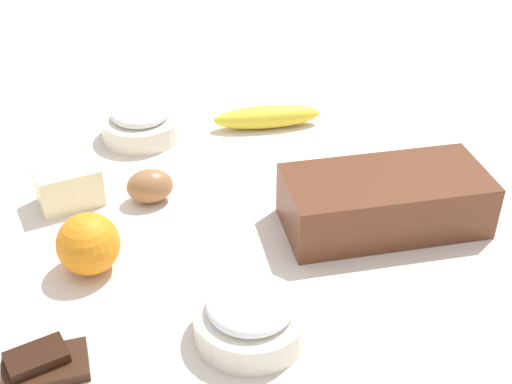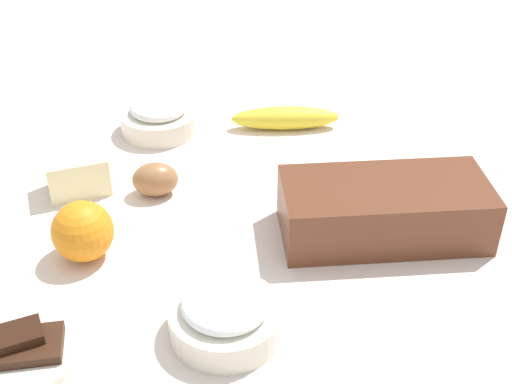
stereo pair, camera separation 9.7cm
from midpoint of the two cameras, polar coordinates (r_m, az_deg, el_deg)
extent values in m
cube|color=beige|center=(0.99, 2.78, -2.49)|extent=(2.40, 2.40, 0.02)
cube|color=brown|center=(0.96, 13.55, -1.55)|extent=(0.29, 0.15, 0.08)
cube|color=black|center=(0.95, 13.58, -1.35)|extent=(0.28, 0.14, 0.07)
cylinder|color=silver|center=(1.20, -5.80, 5.83)|extent=(0.14, 0.14, 0.04)
torus|color=silver|center=(1.19, -5.84, 6.49)|extent=(0.14, 0.14, 0.01)
ellipsoid|color=white|center=(1.19, -5.87, 6.99)|extent=(0.10, 0.10, 0.03)
cylinder|color=silver|center=(0.80, 1.00, -10.86)|extent=(0.13, 0.13, 0.04)
torus|color=silver|center=(0.79, 1.01, -10.05)|extent=(0.13, 0.13, 0.01)
ellipsoid|color=white|center=(0.78, 1.02, -9.41)|extent=(0.10, 0.10, 0.04)
ellipsoid|color=yellow|center=(1.21, 4.77, 6.13)|extent=(0.19, 0.05, 0.04)
sphere|color=orange|center=(0.91, -11.39, -3.36)|extent=(0.08, 0.08, 0.08)
cube|color=#F4EDB2|center=(1.05, -12.20, 1.44)|extent=(0.11, 0.09, 0.06)
ellipsoid|color=#9E6A40|center=(1.02, -5.79, 0.98)|extent=(0.07, 0.06, 0.05)
cylinder|color=silver|center=(0.81, -15.64, -13.05)|extent=(0.13, 0.13, 0.01)
cube|color=#381E11|center=(0.80, -15.76, -12.51)|extent=(0.10, 0.07, 0.01)
cube|color=black|center=(0.80, -16.40, -11.67)|extent=(0.07, 0.06, 0.01)
camera|label=1|loc=(0.05, -87.14, 1.92)|focal=47.78mm
camera|label=2|loc=(0.05, 92.86, -1.92)|focal=47.78mm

